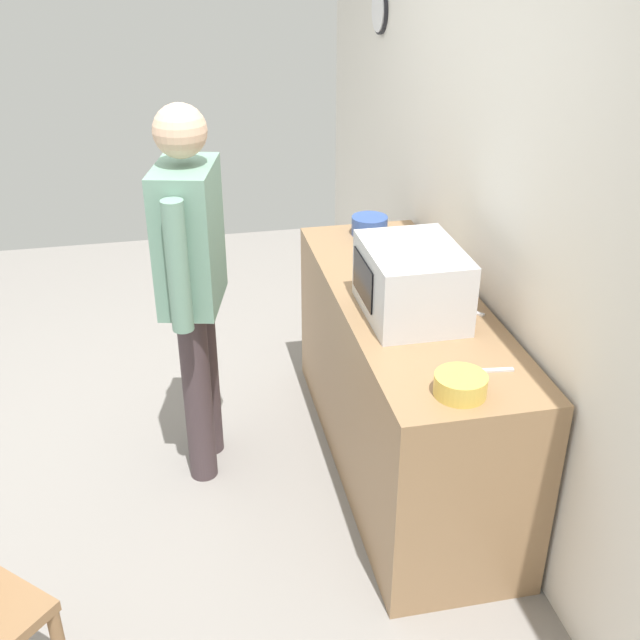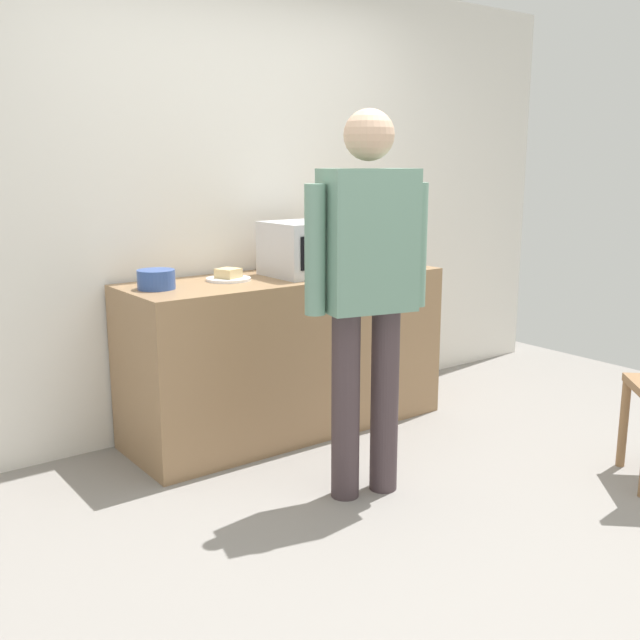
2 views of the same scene
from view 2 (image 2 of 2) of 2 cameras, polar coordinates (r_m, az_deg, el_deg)
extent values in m
plane|color=gray|center=(3.34, 6.61, -15.00)|extent=(6.00, 6.00, 0.00)
cube|color=silver|center=(4.28, -8.00, 9.09)|extent=(5.40, 0.10, 2.60)
cube|color=#93704C|center=(4.20, -2.61, -2.62)|extent=(1.86, 0.62, 0.90)
cube|color=silver|center=(4.14, -0.67, 5.64)|extent=(0.50, 0.38, 0.30)
cube|color=black|center=(3.95, 0.28, 5.33)|extent=(0.30, 0.01, 0.18)
cylinder|color=white|center=(3.97, -7.15, 3.19)|extent=(0.24, 0.24, 0.01)
cube|color=#DCBB7E|center=(3.96, -7.16, 3.65)|extent=(0.14, 0.14, 0.05)
cylinder|color=gold|center=(4.54, 5.84, 4.74)|extent=(0.19, 0.19, 0.08)
cylinder|color=#33519E|center=(3.75, -12.65, 3.11)|extent=(0.19, 0.19, 0.10)
cube|color=silver|center=(4.37, -2.35, 4.04)|extent=(0.14, 0.13, 0.01)
cube|color=silver|center=(4.59, 3.27, 4.43)|extent=(0.04, 0.17, 0.01)
cylinder|color=#423438|center=(3.43, 5.05, -6.28)|extent=(0.13, 0.13, 0.88)
cylinder|color=#423438|center=(3.34, 2.01, -6.73)|extent=(0.13, 0.13, 0.88)
cube|color=gray|center=(3.23, 3.73, 6.19)|extent=(0.45, 0.33, 0.62)
cylinder|color=gray|center=(3.35, 7.56, 5.80)|extent=(0.09, 0.09, 0.56)
cylinder|color=gray|center=(3.12, -0.39, 5.45)|extent=(0.09, 0.09, 0.56)
sphere|color=#D1A889|center=(3.21, 3.84, 14.21)|extent=(0.22, 0.22, 0.22)
cylinder|color=olive|center=(4.04, 22.59, -7.50)|extent=(0.04, 0.04, 0.45)
camera|label=1|loc=(5.78, 30.16, 19.42)|focal=43.39mm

